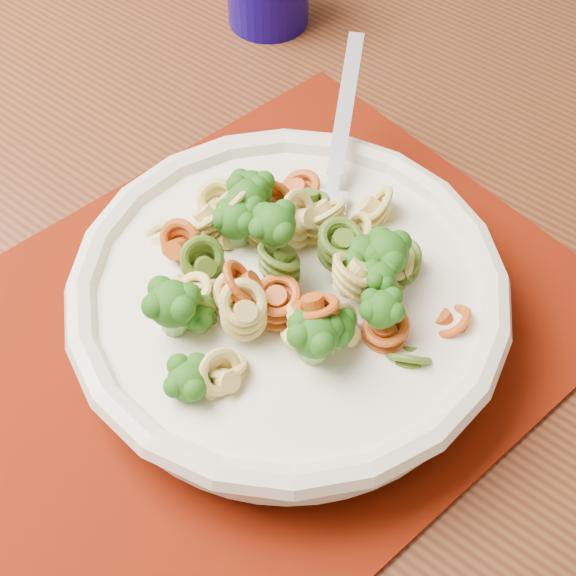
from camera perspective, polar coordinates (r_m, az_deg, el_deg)
dining_table at (r=0.65m, az=-10.78°, el=-3.36°), size 1.63×1.26×0.71m
placemat at (r=0.53m, az=-2.55°, el=-3.09°), size 0.44×0.36×0.00m
pasta_bowl at (r=0.50m, az=0.00°, el=-0.61°), size 0.28×0.28×0.05m
pasta_broccoli_heap at (r=0.49m, az=0.00°, el=0.42°), size 0.23×0.23×0.06m
fork at (r=0.53m, az=2.95°, el=5.66°), size 0.15×0.14×0.08m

